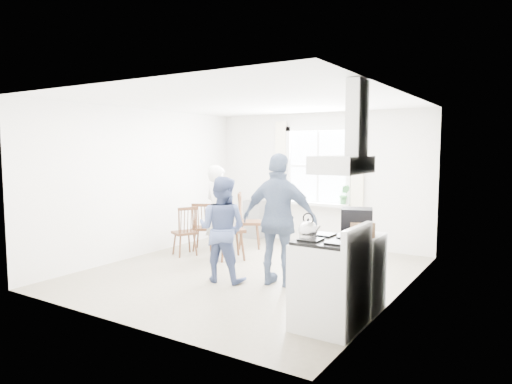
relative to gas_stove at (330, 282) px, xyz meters
name	(u,v)px	position (x,y,z in m)	size (l,w,h in m)	color
room_shell	(249,188)	(-1.91, 1.35, 0.82)	(4.62, 5.12, 2.64)	gray
window_assembly	(317,171)	(-1.91, 3.80, 0.98)	(1.88, 0.24, 1.70)	white
range_hood	(347,149)	(0.16, 0.00, 1.42)	(0.45, 0.76, 0.94)	white
shelf_unit	(254,219)	(-3.31, 3.68, -0.08)	(0.40, 0.30, 0.80)	gray
gas_stove	(330,282)	(0.00, 0.00, 0.00)	(0.68, 0.76, 1.12)	silver
kettle	(308,231)	(-0.20, -0.14, 0.56)	(0.20, 0.20, 0.29)	silver
low_cabinet	(359,272)	(0.07, 0.70, -0.03)	(0.50, 0.55, 0.90)	white
stereo_stack	(357,222)	(0.05, 0.63, 0.57)	(0.43, 0.41, 0.31)	black
cardboard_box	(361,230)	(0.14, 0.53, 0.50)	(0.26, 0.19, 0.17)	#AD7F53
windsor_chair_a	(202,222)	(-3.44, 2.09, 0.07)	(0.51, 0.50, 0.91)	#402414
windsor_chair_b	(224,220)	(-2.73, 1.79, 0.20)	(0.65, 0.65, 1.12)	#402414
windsor_chair_c	(187,226)	(-3.42, 1.63, 0.06)	(0.49, 0.50, 0.89)	#402414
person_left	(218,213)	(-2.80, 1.73, 0.33)	(0.59, 0.59, 1.62)	silver
person_mid	(222,229)	(-1.99, 0.75, 0.27)	(0.73, 0.73, 1.51)	#475785
person_right	(279,220)	(-1.20, 1.02, 0.44)	(1.08, 1.08, 1.84)	navy
potted_plant	(344,195)	(-1.31, 3.71, 0.55)	(0.20, 0.20, 0.37)	#367B40
windsor_chair_d	(244,214)	(-2.98, 2.77, 0.17)	(0.61, 0.61, 1.07)	#402414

